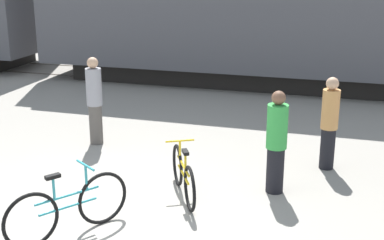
# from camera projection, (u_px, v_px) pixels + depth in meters

# --- Properties ---
(ground_plane) EXTENTS (80.00, 80.00, 0.00)m
(ground_plane) POSITION_uv_depth(u_px,v_px,m) (104.00, 217.00, 7.78)
(ground_plane) COLOR gray
(rail_near) EXTENTS (48.67, 0.07, 0.01)m
(rail_near) POSITION_uv_depth(u_px,v_px,m) (231.00, 86.00, 15.55)
(rail_near) COLOR #4C4238
(rail_near) RESTS_ON ground_plane
(rail_far) EXTENTS (48.67, 0.07, 0.01)m
(rail_far) POSITION_uv_depth(u_px,v_px,m) (241.00, 76.00, 16.87)
(rail_far) COLOR #4C4238
(rail_far) RESTS_ON ground_plane
(bicycle_yellow) EXTENTS (0.84, 1.47, 0.86)m
(bicycle_yellow) POSITION_uv_depth(u_px,v_px,m) (183.00, 175.00, 8.33)
(bicycle_yellow) COLOR black
(bicycle_yellow) RESTS_ON ground_plane
(bicycle_teal) EXTENTS (1.06, 1.54, 0.96)m
(bicycle_teal) POSITION_uv_depth(u_px,v_px,m) (68.00, 208.00, 7.16)
(bicycle_teal) COLOR black
(bicycle_teal) RESTS_ON ground_plane
(person_in_tan) EXTENTS (0.30, 0.30, 1.66)m
(person_in_tan) POSITION_uv_depth(u_px,v_px,m) (329.00, 123.00, 9.33)
(person_in_tan) COLOR black
(person_in_tan) RESTS_ON ground_plane
(person_in_grey) EXTENTS (0.31, 0.31, 1.77)m
(person_in_grey) POSITION_uv_depth(u_px,v_px,m) (95.00, 100.00, 10.58)
(person_in_grey) COLOR #514C47
(person_in_grey) RESTS_ON ground_plane
(person_in_green) EXTENTS (0.33, 0.33, 1.67)m
(person_in_green) POSITION_uv_depth(u_px,v_px,m) (276.00, 142.00, 8.38)
(person_in_green) COLOR black
(person_in_green) RESTS_ON ground_plane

